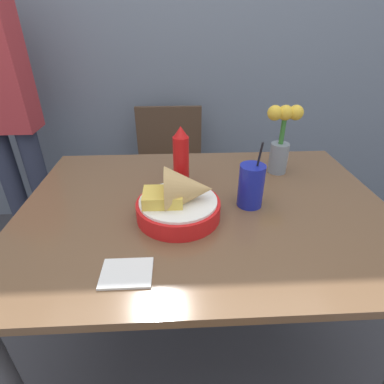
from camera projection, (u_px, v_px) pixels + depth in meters
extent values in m
plane|color=#38383D|center=(201.00, 344.00, 1.37)|extent=(12.00, 12.00, 0.00)
cube|color=slate|center=(189.00, 17.00, 1.73)|extent=(7.00, 0.06, 2.60)
cube|color=brown|center=(205.00, 207.00, 1.00)|extent=(1.20, 0.88, 0.02)
cylinder|color=#4C4C51|center=(88.00, 233.00, 1.49)|extent=(0.05, 0.05, 0.73)
cylinder|color=#4C4C51|center=(302.00, 226.00, 1.54)|extent=(0.05, 0.05, 0.73)
cylinder|color=#473323|center=(141.00, 229.00, 1.77)|extent=(0.03, 0.03, 0.43)
cylinder|color=#473323|center=(201.00, 227.00, 1.78)|extent=(0.03, 0.03, 0.43)
cylinder|color=#473323|center=(146.00, 198.00, 2.08)|extent=(0.03, 0.03, 0.43)
cylinder|color=#473323|center=(197.00, 197.00, 2.10)|extent=(0.03, 0.03, 0.43)
cube|color=#473323|center=(170.00, 181.00, 1.82)|extent=(0.40, 0.40, 0.02)
cube|color=#473323|center=(169.00, 138.00, 1.88)|extent=(0.40, 0.03, 0.39)
cylinder|color=red|center=(178.00, 209.00, 0.91)|extent=(0.26, 0.26, 0.05)
cylinder|color=white|center=(178.00, 201.00, 0.90)|extent=(0.24, 0.24, 0.01)
cone|color=tan|center=(189.00, 189.00, 0.88)|extent=(0.14, 0.14, 0.14)
cube|color=#E5C14C|center=(163.00, 198.00, 0.88)|extent=(0.12, 0.09, 0.04)
cylinder|color=red|center=(181.00, 161.00, 1.07)|extent=(0.06, 0.06, 0.18)
cone|color=red|center=(181.00, 132.00, 1.01)|extent=(0.05, 0.05, 0.04)
cylinder|color=#192399|center=(251.00, 186.00, 0.95)|extent=(0.08, 0.08, 0.14)
cylinder|color=black|center=(251.00, 189.00, 0.96)|extent=(0.07, 0.07, 0.12)
cylinder|color=black|center=(257.00, 168.00, 0.92)|extent=(0.01, 0.07, 0.19)
cylinder|color=gray|center=(278.00, 158.00, 1.17)|extent=(0.07, 0.07, 0.12)
cylinder|color=#33722D|center=(283.00, 130.00, 1.12)|extent=(0.02, 0.02, 0.11)
sphere|color=gold|center=(285.00, 113.00, 1.09)|extent=(0.06, 0.06, 0.06)
sphere|color=gold|center=(275.00, 113.00, 1.08)|extent=(0.06, 0.06, 0.06)
sphere|color=gold|center=(296.00, 113.00, 1.09)|extent=(0.06, 0.06, 0.06)
cube|color=white|center=(127.00, 273.00, 0.72)|extent=(0.12, 0.10, 0.01)
cylinder|color=#2D3347|center=(15.00, 191.00, 1.81)|extent=(0.11, 0.11, 0.77)
cylinder|color=#2D3347|center=(42.00, 191.00, 1.82)|extent=(0.11, 0.11, 0.77)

